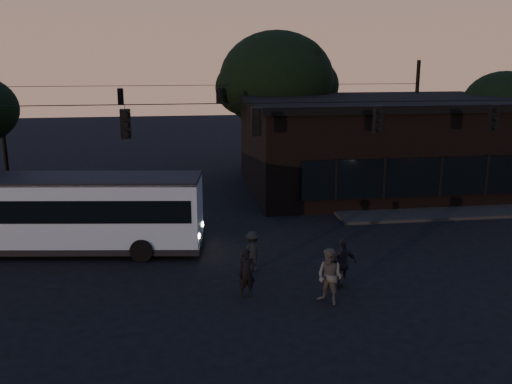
{
  "coord_description": "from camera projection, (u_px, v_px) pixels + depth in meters",
  "views": [
    {
      "loc": [
        -2.9,
        -15.87,
        7.86
      ],
      "look_at": [
        0.0,
        4.0,
        3.0
      ],
      "focal_mm": 40.0,
      "sensor_mm": 36.0,
      "label": 1
    }
  ],
  "objects": [
    {
      "name": "ground",
      "position": [
        275.0,
        317.0,
        17.52
      ],
      "size": [
        120.0,
        120.0,
        0.0
      ],
      "primitive_type": "plane",
      "color": "black",
      "rests_on": "ground"
    },
    {
      "name": "sidewalk_far_right",
      "position": [
        438.0,
        194.0,
        32.65
      ],
      "size": [
        14.0,
        10.0,
        0.15
      ],
      "primitive_type": "cube",
      "color": "black",
      "rests_on": "ground"
    },
    {
      "name": "building",
      "position": [
        378.0,
        144.0,
        33.51
      ],
      "size": [
        15.4,
        10.41,
        5.4
      ],
      "color": "black",
      "rests_on": "ground"
    },
    {
      "name": "tree_behind",
      "position": [
        276.0,
        80.0,
        37.78
      ],
      "size": [
        7.6,
        7.6,
        9.43
      ],
      "color": "black",
      "rests_on": "ground"
    },
    {
      "name": "tree_right",
      "position": [
        504.0,
        106.0,
        36.26
      ],
      "size": [
        5.2,
        5.2,
        6.86
      ],
      "color": "black",
      "rests_on": "ground"
    },
    {
      "name": "signal_rig_near",
      "position": [
        256.0,
        153.0,
        20.32
      ],
      "size": [
        26.24,
        0.3,
        7.5
      ],
      "color": "black",
      "rests_on": "ground"
    },
    {
      "name": "signal_rig_far",
      "position": [
        219.0,
        114.0,
        35.76
      ],
      "size": [
        26.24,
        0.3,
        7.5
      ],
      "color": "black",
      "rests_on": "ground"
    },
    {
      "name": "bus",
      "position": [
        64.0,
        210.0,
        22.98
      ],
      "size": [
        11.32,
        4.05,
        3.12
      ],
      "rotation": [
        0.0,
        0.0,
        -0.14
      ],
      "color": "#90A6B7",
      "rests_on": "ground"
    },
    {
      "name": "pedestrian_a",
      "position": [
        247.0,
        273.0,
        18.79
      ],
      "size": [
        0.66,
        0.48,
        1.66
      ],
      "primitive_type": "imported",
      "rotation": [
        0.0,
        0.0,
        0.15
      ],
      "color": "black",
      "rests_on": "ground"
    },
    {
      "name": "pedestrian_b",
      "position": [
        330.0,
        277.0,
        18.26
      ],
      "size": [
        1.12,
        1.14,
        1.85
      ],
      "primitive_type": "imported",
      "rotation": [
        0.0,
        0.0,
        -0.85
      ],
      "color": "#43433D",
      "rests_on": "ground"
    },
    {
      "name": "pedestrian_c",
      "position": [
        342.0,
        264.0,
        19.45
      ],
      "size": [
        1.1,
        0.57,
        1.8
      ],
      "primitive_type": "imported",
      "rotation": [
        0.0,
        0.0,
        3.28
      ],
      "color": "black",
      "rests_on": "ground"
    },
    {
      "name": "pedestrian_d",
      "position": [
        253.0,
        251.0,
        21.12
      ],
      "size": [
        1.03,
        0.65,
        1.53
      ],
      "primitive_type": "imported",
      "rotation": [
        0.0,
        0.0,
        3.23
      ],
      "color": "black",
      "rests_on": "ground"
    }
  ]
}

